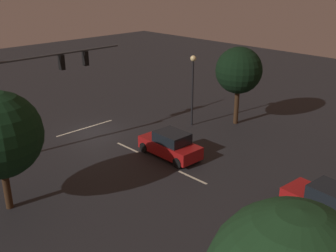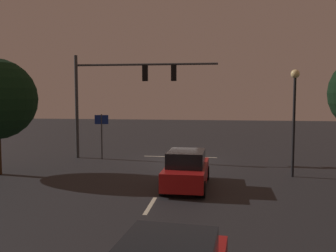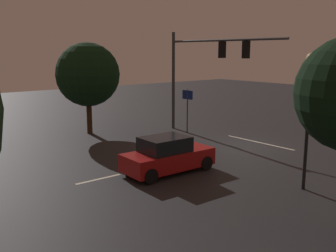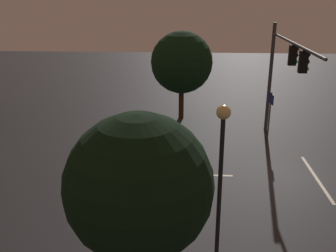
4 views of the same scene
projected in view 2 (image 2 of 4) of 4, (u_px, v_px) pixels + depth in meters
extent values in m
plane|color=#232326|center=(178.00, 160.00, 23.60)|extent=(80.00, 80.00, 0.00)
cylinder|color=#383A3D|center=(77.00, 107.00, 24.19)|extent=(0.22, 0.22, 6.84)
cylinder|color=#383A3D|center=(145.00, 64.00, 23.34)|extent=(9.34, 0.14, 0.14)
cube|color=black|center=(145.00, 73.00, 23.38)|extent=(0.32, 0.36, 1.00)
sphere|color=black|center=(146.00, 69.00, 23.54)|extent=(0.20, 0.20, 0.20)
sphere|color=black|center=(146.00, 74.00, 23.57)|extent=(0.20, 0.20, 0.20)
sphere|color=#19F24C|center=(146.00, 78.00, 23.60)|extent=(0.20, 0.20, 0.20)
cube|color=black|center=(174.00, 73.00, 23.13)|extent=(0.32, 0.36, 1.00)
sphere|color=black|center=(174.00, 68.00, 23.29)|extent=(0.20, 0.20, 0.20)
sphere|color=black|center=(174.00, 73.00, 23.32)|extent=(0.20, 0.20, 0.20)
sphere|color=#19F24C|center=(174.00, 78.00, 23.35)|extent=(0.20, 0.20, 0.20)
cube|color=beige|center=(170.00, 173.00, 19.65)|extent=(0.16, 2.20, 0.01)
cube|color=beige|center=(150.00, 206.00, 13.72)|extent=(0.16, 2.20, 0.01)
cube|color=beige|center=(180.00, 157.00, 24.74)|extent=(5.00, 0.16, 0.01)
cube|color=maroon|center=(187.00, 174.00, 16.51)|extent=(1.90, 4.34, 0.80)
cube|color=black|center=(186.00, 158.00, 16.25)|extent=(1.65, 2.14, 0.68)
cylinder|color=black|center=(173.00, 172.00, 18.24)|extent=(0.24, 0.68, 0.68)
cylinder|color=black|center=(207.00, 173.00, 17.98)|extent=(0.24, 0.68, 0.68)
cylinder|color=black|center=(162.00, 188.00, 15.09)|extent=(0.24, 0.68, 0.68)
cylinder|color=black|center=(203.00, 189.00, 14.83)|extent=(0.24, 0.68, 0.68)
sphere|color=#F9EFC6|center=(178.00, 164.00, 18.70)|extent=(0.20, 0.20, 0.20)
sphere|color=#F9EFC6|center=(204.00, 164.00, 18.49)|extent=(0.20, 0.20, 0.20)
sphere|color=#F9EFC6|center=(160.00, 245.00, 8.43)|extent=(0.20, 0.20, 0.20)
sphere|color=#F9EFC6|center=(216.00, 251.00, 8.14)|extent=(0.20, 0.20, 0.20)
cylinder|color=black|center=(294.00, 128.00, 18.46)|extent=(0.14, 0.14, 5.09)
sphere|color=#F9D88C|center=(295.00, 74.00, 18.24)|extent=(0.44, 0.44, 0.44)
cylinder|color=#383A3D|center=(102.00, 137.00, 23.89)|extent=(0.09, 0.09, 2.96)
cube|color=navy|center=(101.00, 120.00, 23.80)|extent=(0.90, 0.14, 0.60)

